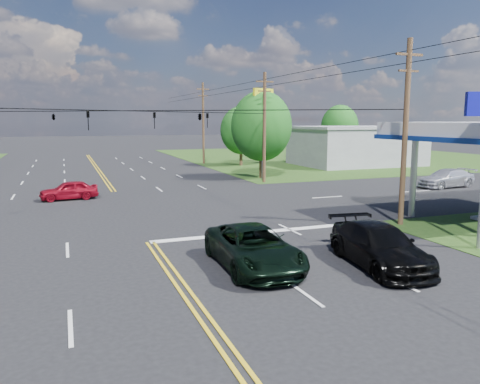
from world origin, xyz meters
name	(u,v)px	position (x,y,z in m)	size (l,w,h in m)	color
ground	(127,211)	(0.00, 12.00, 0.00)	(280.00, 280.00, 0.00)	black
grass_ne	(337,157)	(35.00, 44.00, 0.00)	(46.00, 48.00, 0.03)	#1F3F14
stop_bar	(253,233)	(5.00, 4.00, 0.00)	(10.00, 0.50, 0.02)	silver
retail_ne	(356,147)	(30.00, 32.00, 2.20)	(14.00, 10.00, 4.40)	gray
pole_se	(405,131)	(13.00, 3.00, 4.92)	(1.60, 0.28, 9.50)	#43331C
pole_ne	(264,126)	(13.00, 21.00, 4.92)	(1.60, 0.28, 9.50)	#43331C
pole_right_far	(203,122)	(13.00, 40.00, 5.17)	(1.60, 0.28, 10.00)	#43331C
span_wire_signals	(123,111)	(0.00, 12.00, 6.00)	(26.00, 18.00, 1.13)	black
power_lines	(126,61)	(0.00, 10.00, 8.60)	(26.04, 100.00, 0.64)	black
tree_right_a	(261,126)	(14.00, 24.00, 4.87)	(5.70, 5.70, 8.18)	#43331C
tree_right_b	(241,130)	(16.50, 36.00, 4.22)	(4.94, 4.94, 7.09)	#43331C
tree_far_r	(340,126)	(34.00, 42.00, 4.54)	(5.32, 5.32, 7.63)	#43331C
pickup_dkgreen	(253,248)	(3.00, -0.97, 0.77)	(2.56, 5.55, 1.54)	black
suv_black	(379,246)	(7.52, -2.44, 0.78)	(2.19, 5.40, 1.57)	black
sedan_red	(69,190)	(-3.24, 17.50, 0.66)	(1.55, 3.85, 1.31)	maroon
sedan_far	(446,178)	(25.77, 13.00, 0.74)	(2.08, 5.13, 1.49)	silver
polesign_ne	(263,108)	(13.89, 23.34, 6.52)	(2.24, 0.99, 8.32)	#A5A5AA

